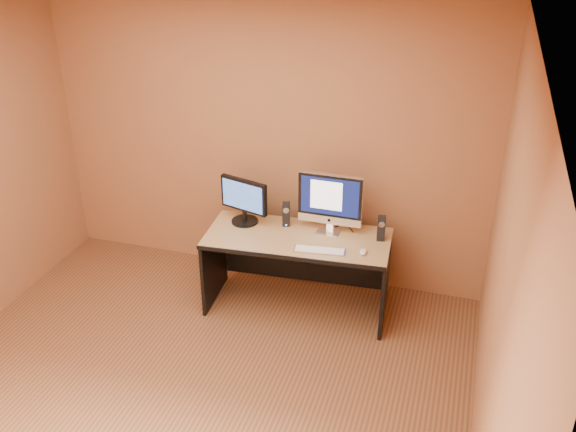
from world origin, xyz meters
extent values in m
plane|color=brown|center=(0.00, 0.00, 0.00)|extent=(4.00, 4.00, 0.00)
plane|color=white|center=(0.00, 0.00, 2.60)|extent=(4.00, 4.00, 0.00)
cube|color=#B5B6BA|center=(0.69, 1.25, 0.72)|extent=(0.42, 0.16, 0.02)
ellipsoid|color=silver|center=(1.04, 1.32, 0.72)|extent=(0.06, 0.10, 0.03)
cylinder|color=black|center=(0.83, 1.73, 0.71)|extent=(0.12, 0.18, 0.01)
cylinder|color=black|center=(0.73, 1.69, 0.71)|extent=(0.10, 0.15, 0.01)
camera|label=1|loc=(1.73, -3.04, 3.30)|focal=40.00mm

